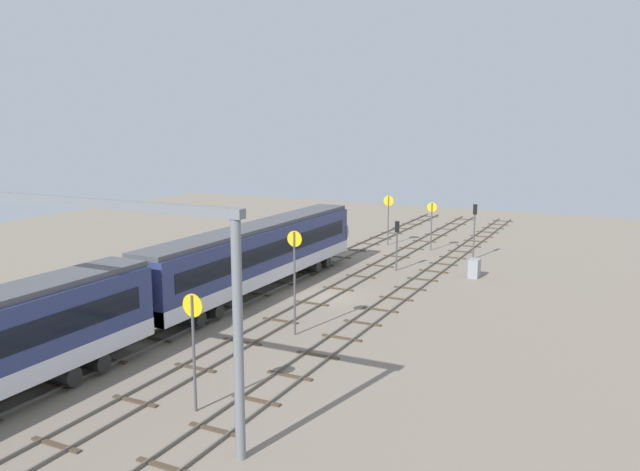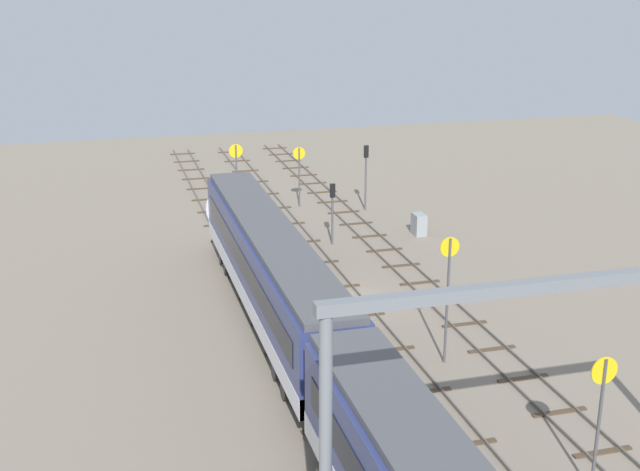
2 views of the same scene
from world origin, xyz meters
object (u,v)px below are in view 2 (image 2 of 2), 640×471
Objects in this scene: speed_sign_mid_trackside at (601,405)px; signal_light_trackside_approach at (332,205)px; speed_sign_far_trackside at (448,284)px; speed_sign_distant_end at (236,166)px; train at (336,376)px; signal_light_trackside_departure at (366,168)px; overhead_gantry at (563,361)px; relay_cabinet at (419,224)px; speed_sign_near_foreground at (299,168)px.

speed_sign_mid_trackside reaches higher than signal_light_trackside_approach.
speed_sign_distant_end is at bearing 9.57° from speed_sign_far_trackside.
speed_sign_far_trackside reaches higher than train.
train is 32.91m from speed_sign_distant_end.
speed_sign_mid_trackside is 1.24× the size of signal_light_trackside_approach.
speed_sign_mid_trackside reaches higher than speed_sign_distant_end.
speed_sign_far_trackside is 25.35m from signal_light_trackside_departure.
overhead_gantry is at bearing 126.81° from speed_sign_mid_trackside.
signal_light_trackside_departure is (35.35, -3.53, -0.14)m from speed_sign_mid_trackside.
speed_sign_mid_trackside is 35.53m from signal_light_trackside_departure.
speed_sign_far_trackside reaches higher than signal_light_trackside_approach.
train is 31.82m from signal_light_trackside_departure.
relay_cabinet is (0.46, -6.27, -1.98)m from signal_light_trackside_approach.
signal_light_trackside_approach is at bearing -15.86° from train.
speed_sign_near_foreground is 5.06m from signal_light_trackside_departure.
speed_sign_mid_trackside is at bearing -177.70° from signal_light_trackside_approach.
speed_sign_far_trackside reaches higher than speed_sign_mid_trackside.
speed_sign_mid_trackside is at bearing -53.19° from overhead_gantry.
relay_cabinet is (-9.75, -10.78, -2.57)m from speed_sign_distant_end.
signal_light_trackside_approach is (28.17, 1.13, -0.63)m from speed_sign_mid_trackside.
signal_light_trackside_departure is (-3.03, -9.17, -0.09)m from speed_sign_distant_end.
speed_sign_mid_trackside is at bearing -174.88° from speed_sign_far_trackside.
speed_sign_near_foreground is at bearing 1.55° from speed_sign_mid_trackside.
signal_light_trackside_departure reaches higher than speed_sign_distant_end.
signal_light_trackside_approach is at bearing 0.65° from speed_sign_far_trackside.
overhead_gantry is 30.86m from signal_light_trackside_approach.
speed_sign_distant_end is (0.81, 4.63, 0.26)m from speed_sign_near_foreground.
overhead_gantry is 2.88× the size of speed_sign_mid_trackside.
train is 9.95× the size of speed_sign_mid_trackside.
train is 8.31m from speed_sign_far_trackside.
relay_cabinet is (-6.72, -1.61, -2.48)m from signal_light_trackside_departure.
speed_sign_near_foreground is 3.17× the size of relay_cabinet.
signal_light_trackside_approach is at bearing -3.85° from overhead_gantry.
speed_sign_mid_trackside is 1.03× the size of signal_light_trackside_departure.
speed_sign_distant_end is at bearing 71.71° from signal_light_trackside_departure.
overhead_gantry is at bearing 169.98° from speed_sign_far_trackside.
speed_sign_mid_trackside reaches higher than relay_cabinet.
speed_sign_distant_end is at bearing -3.34° from train.
train reaches higher than signal_light_trackside_departure.
speed_sign_distant_end is (27.98, 4.72, -0.54)m from speed_sign_far_trackside.
train is at bearing 164.14° from signal_light_trackside_approach.
signal_light_trackside_departure is at bearing -32.97° from signal_light_trackside_approach.
train is 10.95× the size of speed_sign_near_foreground.
train is at bearing 159.60° from signal_light_trackside_departure.
speed_sign_near_foreground is 0.91× the size of speed_sign_mid_trackside.
speed_sign_far_trackside is at bearing 169.87° from signal_light_trackside_departure.
speed_sign_near_foreground is 1.12× the size of signal_light_trackside_approach.
signal_light_trackside_departure is at bearing -5.70° from speed_sign_mid_trackside.
train is 10.23× the size of speed_sign_distant_end.
speed_sign_far_trackside is (12.79, -2.26, -2.69)m from overhead_gantry.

